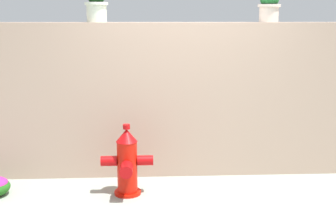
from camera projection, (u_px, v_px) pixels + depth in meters
ground_plane at (192, 204)px, 4.54m from camera, size 24.00×24.00×0.00m
stone_wall at (184, 99)px, 5.35m from camera, size 6.66×0.41×1.84m
potted_plant_1 at (96, 2)px, 5.03m from camera, size 0.27×0.27×0.41m
potted_plant_2 at (269, 3)px, 5.18m from camera, size 0.27×0.27×0.38m
fire_hydrant at (127, 163)px, 4.73m from camera, size 0.56×0.45×0.78m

